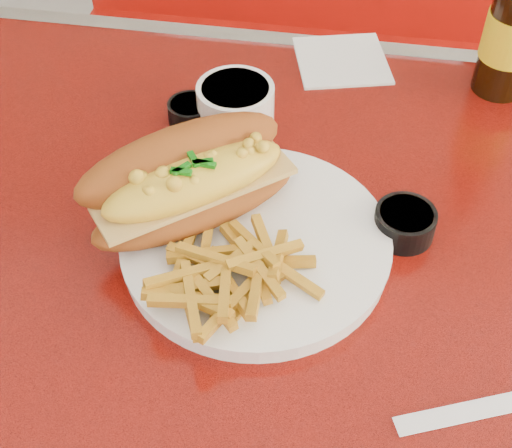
% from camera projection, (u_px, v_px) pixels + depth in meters
% --- Properties ---
extents(diner_table, '(1.23, 0.83, 0.77)m').
position_uv_depth(diner_table, '(298.00, 351.00, 0.84)').
color(diner_table, red).
rests_on(diner_table, ground).
extents(booth_bench_far, '(1.20, 0.51, 0.90)m').
position_uv_depth(booth_bench_far, '(337.00, 130.00, 1.62)').
color(booth_bench_far, '#A3120A').
rests_on(booth_bench_far, ground).
extents(dinner_plate, '(0.29, 0.29, 0.02)m').
position_uv_depth(dinner_plate, '(256.00, 244.00, 0.72)').
color(dinner_plate, white).
rests_on(dinner_plate, diner_table).
extents(mac_hoagie, '(0.24, 0.23, 0.10)m').
position_uv_depth(mac_hoagie, '(190.00, 180.00, 0.71)').
color(mac_hoagie, '#8F4617').
rests_on(mac_hoagie, dinner_plate).
extents(fries_pile, '(0.14, 0.13, 0.04)m').
position_uv_depth(fries_pile, '(229.00, 276.00, 0.66)').
color(fries_pile, gold).
rests_on(fries_pile, dinner_plate).
extents(fork, '(0.03, 0.14, 0.00)m').
position_uv_depth(fork, '(259.00, 205.00, 0.75)').
color(fork, silver).
rests_on(fork, dinner_plate).
extents(gravy_ramekin, '(0.12, 0.12, 0.05)m').
position_uv_depth(gravy_ramekin, '(236.00, 104.00, 0.85)').
color(gravy_ramekin, white).
rests_on(gravy_ramekin, diner_table).
extents(sauce_cup_left, '(0.07, 0.07, 0.03)m').
position_uv_depth(sauce_cup_left, '(190.00, 111.00, 0.86)').
color(sauce_cup_left, black).
rests_on(sauce_cup_left, diner_table).
extents(sauce_cup_right, '(0.07, 0.07, 0.03)m').
position_uv_depth(sauce_cup_right, '(405.00, 222.00, 0.73)').
color(sauce_cup_right, black).
rests_on(sauce_cup_right, diner_table).
extents(paper_napkin, '(0.15, 0.15, 0.00)m').
position_uv_depth(paper_napkin, '(342.00, 60.00, 0.96)').
color(paper_napkin, white).
rests_on(paper_napkin, diner_table).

